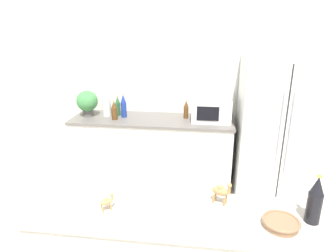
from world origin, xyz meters
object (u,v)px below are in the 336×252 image
(microwave, at_px, (211,110))
(paper_towel_roll, at_px, (107,107))
(wine_bottle, at_px, (315,200))
(camel_figurine, at_px, (221,191))
(refrigerator, at_px, (276,130))
(back_bottle_1, at_px, (124,106))
(fruit_bowl, at_px, (281,223))
(back_bottle_2, at_px, (114,111))
(back_bottle_0, at_px, (118,106))
(camel_figurine_second, at_px, (107,201))
(potted_plant, at_px, (87,102))
(back_bottle_3, at_px, (186,110))

(microwave, bearing_deg, paper_towel_roll, 179.11)
(wine_bottle, height_order, camel_figurine, wine_bottle)
(refrigerator, distance_m, back_bottle_1, 1.92)
(fruit_bowl, bearing_deg, camel_figurine, 150.47)
(paper_towel_roll, distance_m, back_bottle_2, 0.20)
(back_bottle_0, xyz_separation_m, camel_figurine, (1.27, -2.01, 0.04))
(wine_bottle, distance_m, camel_figurine_second, 1.22)
(wine_bottle, bearing_deg, potted_plant, 136.74)
(microwave, relative_size, camel_figurine_second, 4.15)
(paper_towel_roll, relative_size, back_bottle_1, 0.79)
(fruit_bowl, bearing_deg, back_bottle_0, 126.16)
(microwave, relative_size, back_bottle_0, 1.79)
(back_bottle_3, height_order, fruit_bowl, back_bottle_3)
(back_bottle_0, bearing_deg, fruit_bowl, -53.84)
(paper_towel_roll, xyz_separation_m, wine_bottle, (1.93, -2.09, 0.09))
(paper_towel_roll, height_order, wine_bottle, wine_bottle)
(back_bottle_0, height_order, back_bottle_2, back_bottle_0)
(paper_towel_roll, xyz_separation_m, back_bottle_0, (0.14, 0.03, 0.01))
(fruit_bowl, height_order, camel_figurine, camel_figurine)
(back_bottle_0, distance_m, camel_figurine_second, 2.25)
(back_bottle_3, bearing_deg, wine_bottle, -67.25)
(microwave, bearing_deg, potted_plant, -179.39)
(back_bottle_2, height_order, back_bottle_3, back_bottle_2)
(potted_plant, height_order, back_bottle_1, potted_plant)
(camel_figurine_second, bearing_deg, camel_figurine, 13.57)
(microwave, bearing_deg, wine_bottle, -74.59)
(potted_plant, relative_size, camel_figurine_second, 2.93)
(potted_plant, height_order, wine_bottle, wine_bottle)
(wine_bottle, relative_size, fruit_bowl, 1.42)
(refrigerator, xyz_separation_m, back_bottle_1, (-1.91, 0.10, 0.20))
(back_bottle_0, distance_m, camel_figurine, 2.38)
(refrigerator, height_order, camel_figurine_second, refrigerator)
(paper_towel_roll, distance_m, camel_figurine, 2.43)
(back_bottle_0, relative_size, back_bottle_3, 1.11)
(potted_plant, distance_m, back_bottle_0, 0.40)
(refrigerator, distance_m, wine_bottle, 1.99)
(paper_towel_roll, xyz_separation_m, fruit_bowl, (1.74, -2.16, -0.03))
(back_bottle_3, bearing_deg, camel_figurine, -79.55)
(refrigerator, relative_size, back_bottle_1, 5.61)
(refrigerator, relative_size, potted_plant, 5.15)
(back_bottle_0, relative_size, back_bottle_1, 0.86)
(refrigerator, xyz_separation_m, microwave, (-0.78, 0.11, 0.20))
(back_bottle_2, bearing_deg, refrigerator, 0.28)
(refrigerator, bearing_deg, microwave, 172.18)
(fruit_bowl, xyz_separation_m, camel_figurine, (-0.33, 0.19, 0.07))
(microwave, xyz_separation_m, wine_bottle, (0.57, -2.07, 0.08))
(wine_bottle, distance_m, fruit_bowl, 0.23)
(wine_bottle, xyz_separation_m, camel_figurine_second, (-1.22, -0.05, -0.08))
(back_bottle_2, height_order, fruit_bowl, back_bottle_2)
(back_bottle_2, height_order, camel_figurine, back_bottle_2)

